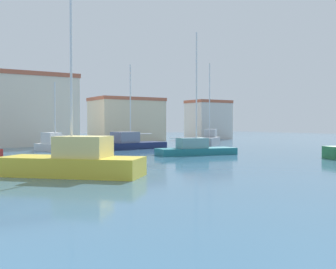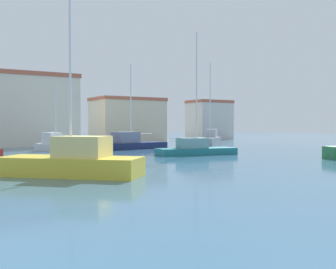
{
  "view_description": "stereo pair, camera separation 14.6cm",
  "coord_description": "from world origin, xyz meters",
  "px_view_note": "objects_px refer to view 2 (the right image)",
  "views": [
    {
      "loc": [
        1.47,
        -5.21,
        2.68
      ],
      "look_at": [
        18.91,
        22.9,
        1.79
      ],
      "focal_mm": 42.91,
      "sensor_mm": 36.0,
      "label": 1
    },
    {
      "loc": [
        1.6,
        -5.29,
        2.68
      ],
      "look_at": [
        18.91,
        22.9,
        1.79
      ],
      "focal_mm": 42.91,
      "sensor_mm": 36.0,
      "label": 2
    }
  ],
  "objects_px": {
    "sailboat_yellow_behind_lamppost": "(74,161)",
    "sailboat_grey_mid_harbor": "(210,140)",
    "sailboat_teal_far_left": "(195,148)",
    "sailboat_white_center_channel": "(54,144)",
    "sailboat_navy_near_pier": "(129,143)"
  },
  "relations": [
    {
      "from": "sailboat_yellow_behind_lamppost",
      "to": "sailboat_navy_near_pier",
      "type": "relative_size",
      "value": 1.22
    },
    {
      "from": "sailboat_grey_mid_harbor",
      "to": "sailboat_teal_far_left",
      "type": "bearing_deg",
      "value": -132.59
    },
    {
      "from": "sailboat_white_center_channel",
      "to": "sailboat_navy_near_pier",
      "type": "bearing_deg",
      "value": -6.21
    },
    {
      "from": "sailboat_white_center_channel",
      "to": "sailboat_teal_far_left",
      "type": "distance_m",
      "value": 14.31
    },
    {
      "from": "sailboat_navy_near_pier",
      "to": "sailboat_teal_far_left",
      "type": "relative_size",
      "value": 0.85
    },
    {
      "from": "sailboat_teal_far_left",
      "to": "sailboat_yellow_behind_lamppost",
      "type": "bearing_deg",
      "value": -148.65
    },
    {
      "from": "sailboat_grey_mid_harbor",
      "to": "sailboat_white_center_channel",
      "type": "bearing_deg",
      "value": 179.26
    },
    {
      "from": "sailboat_yellow_behind_lamppost",
      "to": "sailboat_teal_far_left",
      "type": "relative_size",
      "value": 1.04
    },
    {
      "from": "sailboat_yellow_behind_lamppost",
      "to": "sailboat_navy_near_pier",
      "type": "height_order",
      "value": "sailboat_yellow_behind_lamppost"
    },
    {
      "from": "sailboat_white_center_channel",
      "to": "sailboat_navy_near_pier",
      "type": "xyz_separation_m",
      "value": [
        7.73,
        -0.84,
        -0.02
      ]
    },
    {
      "from": "sailboat_teal_far_left",
      "to": "sailboat_white_center_channel",
      "type": "bearing_deg",
      "value": 129.15
    },
    {
      "from": "sailboat_navy_near_pier",
      "to": "sailboat_yellow_behind_lamppost",
      "type": "bearing_deg",
      "value": -123.43
    },
    {
      "from": "sailboat_navy_near_pier",
      "to": "sailboat_grey_mid_harbor",
      "type": "bearing_deg",
      "value": 3.03
    },
    {
      "from": "sailboat_yellow_behind_lamppost",
      "to": "sailboat_grey_mid_harbor",
      "type": "distance_m",
      "value": 30.25
    },
    {
      "from": "sailboat_navy_near_pier",
      "to": "sailboat_teal_far_left",
      "type": "bearing_deg",
      "value": -82.77
    }
  ]
}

